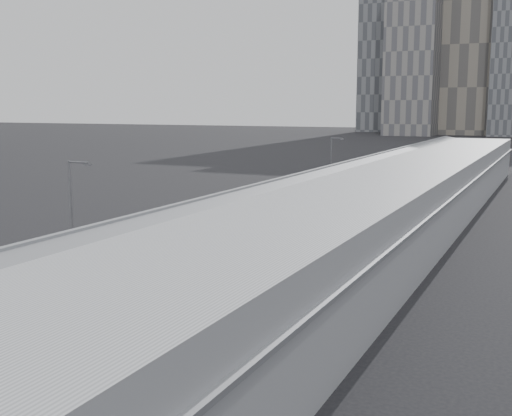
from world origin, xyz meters
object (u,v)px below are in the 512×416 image
Objects in this scene: bus_2 at (103,293)px; bus_4 at (270,220)px; bus_6 at (351,188)px; street_lamp_far at (332,159)px; bus_8 at (401,170)px; bus_3 at (222,239)px; suv at (376,169)px; shipping_container at (349,174)px; bus_5 at (329,201)px; street_lamp_near at (73,213)px; bus_7 at (383,178)px.

bus_2 is 27.45m from bus_4.
bus_6 is 1.66× the size of street_lamp_far.
bus_4 is at bearing -93.34° from bus_8.
bus_3 is 76.26m from suv.
bus_8 reaches higher than shipping_container.
shipping_container reaches higher than suv.
suv is (-7.45, 49.82, -0.75)m from bus_5.
bus_4 is 2.42× the size of shipping_container.
bus_5 is at bearing 83.38° from bus_3.
bus_6 is (-0.16, 28.12, -0.07)m from bus_4.
street_lamp_near is at bearing -89.90° from street_lamp_far.
bus_7 is 9.06m from shipping_container.
suv is (-6.65, 7.60, -0.78)m from bus_8.
bus_2 is at bearing -92.68° from bus_8.
bus_8 is (-0.00, 68.37, -0.06)m from bus_3.
bus_6 is (-0.13, 38.28, 0.01)m from bus_3.
street_lamp_near reaches higher than bus_5.
bus_6 is 2.33× the size of shipping_container.
bus_5 is at bearing 79.38° from street_lamp_near.
shipping_container is at bearing 90.43° from street_lamp_near.
street_lamp_far is (-7.15, 22.25, 3.22)m from bus_5.
street_lamp_far is (-0.11, 59.77, -0.45)m from street_lamp_near.
street_lamp_near is at bearing -76.84° from shipping_container.
street_lamp_near reaches higher than street_lamp_far.
bus_4 is 58.21m from bus_8.
bus_3 is at bearing -84.87° from bus_7.
bus_2 reaches higher than bus_5.
bus_6 is 1.50× the size of street_lamp_near.
bus_5 is at bearing -80.71° from bus_6.
street_lamp_near is (-6.24, -11.38, 3.57)m from bus_3.
suv is at bearing 99.31° from bus_4.
bus_8 is at bearing 72.38° from street_lamp_far.
bus_6 is (-0.93, 12.14, 0.10)m from bus_5.
bus_3 is 0.96× the size of bus_4.
street_lamp_near is at bearing 139.47° from bus_2.
bus_7 is at bearing 92.48° from bus_6.
bus_4 reaches higher than shipping_container.
street_lamp_near reaches higher than bus_4.
street_lamp_near is 87.46m from suv.
bus_6 is at bearing -86.75° from bus_7.
street_lamp_near reaches higher than bus_6.
bus_7 is at bearing -23.72° from shipping_container.
bus_6 is 38.25m from suv.
bus_5 is (0.80, 26.14, -0.09)m from bus_3.
bus_5 reaches higher than shipping_container.
street_lamp_far is 1.40× the size of shipping_container.
street_lamp_near is 1.55× the size of shipping_container.
suv is (-6.65, 75.97, -0.84)m from bus_3.
shipping_container is at bearing 94.32° from bus_2.
bus_4 reaches higher than bus_7.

